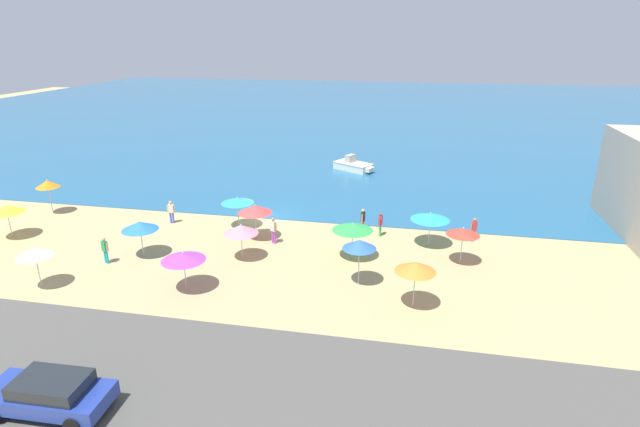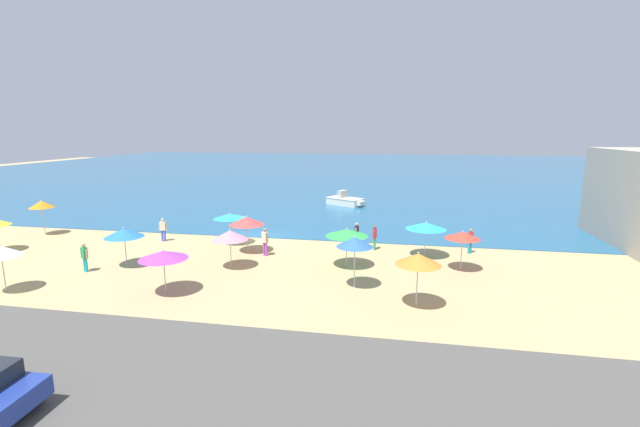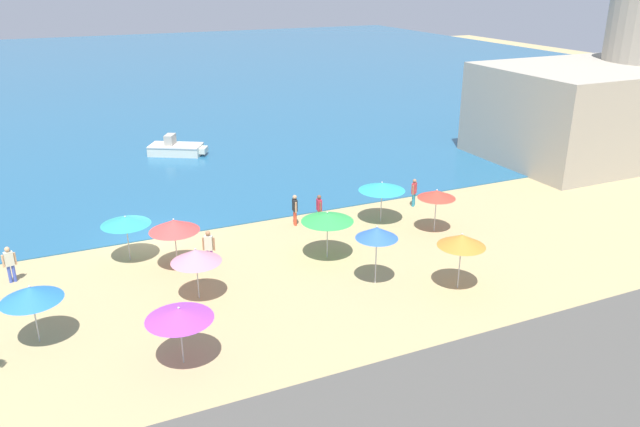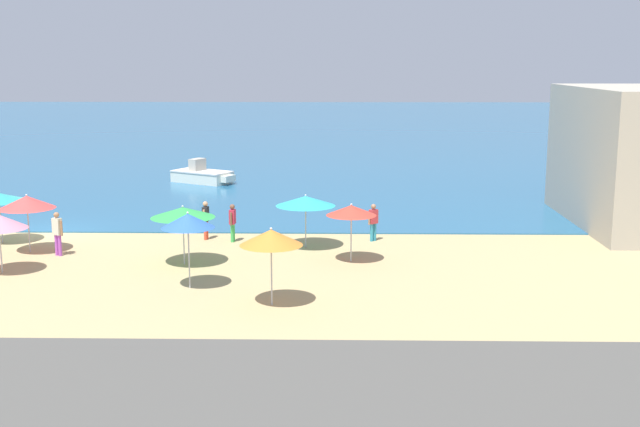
% 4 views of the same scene
% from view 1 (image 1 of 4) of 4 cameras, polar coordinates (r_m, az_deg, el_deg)
% --- Properties ---
extents(ground_plane, '(160.00, 160.00, 0.00)m').
position_cam_1_polar(ground_plane, '(36.93, -6.25, -0.59)').
color(ground_plane, tan).
extents(sea, '(150.00, 110.00, 0.05)m').
position_cam_1_polar(sea, '(89.50, 4.39, 11.66)').
color(sea, '#225D85').
rests_on(sea, ground_plane).
extents(coastal_road, '(80.00, 8.00, 0.06)m').
position_cam_1_polar(coastal_road, '(22.40, -20.53, -16.57)').
color(coastal_road, '#4D4B46').
rests_on(coastal_road, ground_plane).
extents(beach_umbrella_0, '(2.31, 2.31, 2.19)m').
position_cam_1_polar(beach_umbrella_0, '(26.99, -15.36, -4.79)').
color(beach_umbrella_0, '#B2B2B7').
rests_on(beach_umbrella_0, ground_plane).
extents(beach_umbrella_1, '(1.86, 1.86, 2.39)m').
position_cam_1_polar(beach_umbrella_1, '(30.24, -29.84, -3.84)').
color(beach_umbrella_1, '#B2B2B7').
rests_on(beach_umbrella_1, ground_plane).
extents(beach_umbrella_2, '(1.70, 1.70, 2.66)m').
position_cam_1_polar(beach_umbrella_2, '(42.24, -28.70, 2.98)').
color(beach_umbrella_2, '#B2B2B7').
rests_on(beach_umbrella_2, ground_plane).
extents(beach_umbrella_3, '(2.45, 2.45, 2.31)m').
position_cam_1_polar(beach_umbrella_3, '(29.66, 3.75, -1.56)').
color(beach_umbrella_3, '#B2B2B7').
rests_on(beach_umbrella_3, ground_plane).
extents(beach_umbrella_4, '(2.25, 2.25, 2.40)m').
position_cam_1_polar(beach_umbrella_4, '(32.78, -7.43, 0.51)').
color(beach_umbrella_4, '#B2B2B7').
rests_on(beach_umbrella_4, ground_plane).
extents(beach_umbrella_5, '(2.02, 2.02, 2.55)m').
position_cam_1_polar(beach_umbrella_5, '(24.73, 10.87, -6.01)').
color(beach_umbrella_5, '#B2B2B7').
rests_on(beach_umbrella_5, ground_plane).
extents(beach_umbrella_6, '(1.82, 1.82, 2.68)m').
position_cam_1_polar(beach_umbrella_6, '(26.50, 4.52, -3.53)').
color(beach_umbrella_6, '#B2B2B7').
rests_on(beach_umbrella_6, ground_plane).
extents(beach_umbrella_7, '(2.48, 2.48, 2.25)m').
position_cam_1_polar(beach_umbrella_7, '(32.21, 12.49, -0.35)').
color(beach_umbrella_7, '#B2B2B7').
rests_on(beach_umbrella_7, ground_plane).
extents(beach_umbrella_8, '(2.18, 2.18, 2.31)m').
position_cam_1_polar(beach_umbrella_8, '(31.86, -19.91, -1.32)').
color(beach_umbrella_8, '#B2B2B7').
rests_on(beach_umbrella_8, ground_plane).
extents(beach_umbrella_9, '(2.27, 2.27, 2.22)m').
position_cam_1_polar(beach_umbrella_9, '(34.95, -9.42, 1.47)').
color(beach_umbrella_9, '#B2B2B7').
rests_on(beach_umbrella_9, ground_plane).
extents(beach_umbrella_10, '(2.06, 2.06, 2.27)m').
position_cam_1_polar(beach_umbrella_10, '(29.95, -9.02, -1.78)').
color(beach_umbrella_10, '#B2B2B7').
rests_on(beach_umbrella_10, ground_plane).
extents(beach_umbrella_11, '(1.94, 1.94, 2.31)m').
position_cam_1_polar(beach_umbrella_11, '(30.12, 16.05, -2.00)').
color(beach_umbrella_11, '#B2B2B7').
rests_on(beach_umbrella_11, ground_plane).
extents(beach_umbrella_12, '(2.23, 2.23, 2.33)m').
position_cam_1_polar(beach_umbrella_12, '(38.66, -32.23, 0.44)').
color(beach_umbrella_12, '#B2B2B7').
rests_on(beach_umbrella_12, ground_plane).
extents(bather_0, '(0.27, 0.56, 1.69)m').
position_cam_1_polar(bather_0, '(34.05, 4.93, -0.65)').
color(bather_0, '#E1492E').
rests_on(bather_0, ground_plane).
extents(bather_1, '(0.53, 0.35, 1.65)m').
position_cam_1_polar(bather_1, '(32.03, -23.36, -3.73)').
color(bather_1, '#1BA2AA').
rests_on(bather_1, ground_plane).
extents(bather_2, '(0.51, 0.36, 1.77)m').
position_cam_1_polar(bather_2, '(32.27, -5.36, -1.77)').
color(bather_2, '#A849B8').
rests_on(bather_2, ground_plane).
extents(bather_3, '(0.27, 0.57, 1.64)m').
position_cam_1_polar(bather_3, '(33.58, 6.92, -1.08)').
color(bather_3, green).
rests_on(bather_3, ground_plane).
extents(bather_4, '(0.56, 0.29, 1.67)m').
position_cam_1_polar(bather_4, '(37.13, -16.64, 0.31)').
color(bather_4, '#4157C1').
rests_on(bather_4, ground_plane).
extents(bather_5, '(0.45, 0.41, 1.63)m').
position_cam_1_polar(bather_5, '(33.98, 17.18, -1.63)').
color(bather_5, teal).
rests_on(bather_5, ground_plane).
extents(parked_car_1, '(4.53, 2.09, 1.39)m').
position_cam_1_polar(parked_car_1, '(21.23, -28.57, -17.59)').
color(parked_car_1, navy).
rests_on(parked_car_1, coastal_road).
extents(skiff_nearshore, '(4.30, 3.46, 1.49)m').
position_cam_1_polar(skiff_nearshore, '(49.70, 3.84, 5.47)').
color(skiff_nearshore, silver).
rests_on(skiff_nearshore, sea).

